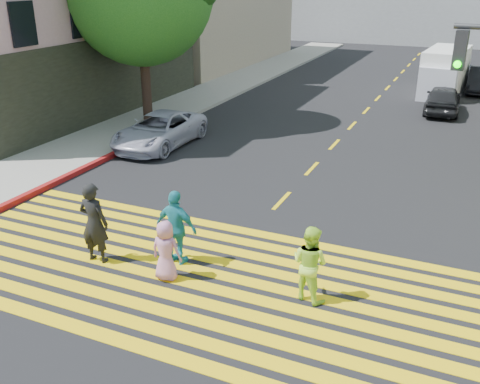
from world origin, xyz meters
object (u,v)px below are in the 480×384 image
Objects in this scene: pedestrian_woman at (310,263)px; silver_car at (455,69)px; pedestrian_child at (166,251)px; pedestrian_extra at (176,228)px; white_sedan at (160,130)px; dark_car_near at (443,99)px; pedestrian_man at (94,223)px; white_van at (444,73)px.

pedestrian_woman is 26.78m from silver_car.
pedestrian_extra is (-0.13, 0.69, 0.20)m from pedestrian_child.
white_sedan is at bearing 72.41° from silver_car.
white_sedan is (-8.23, 7.64, -0.18)m from pedestrian_woman.
pedestrian_extra reaches higher than pedestrian_child.
pedestrian_extra is 9.04m from white_sedan.
white_sedan is (-5.09, 7.47, -0.26)m from pedestrian_extra.
pedestrian_extra is 0.39× the size of white_sedan.
pedestrian_child is 0.35× the size of dark_car_near.
pedestrian_extra is (1.73, 0.66, -0.07)m from pedestrian_man.
pedestrian_extra is at bearing -95.79° from white_van.
pedestrian_man is 1.19× the size of pedestrian_woman.
white_van is (3.93, 21.72, 0.26)m from pedestrian_extra.
dark_car_near is at bearing -100.32° from pedestrian_extra.
pedestrian_woman is at bearing -173.22° from pedestrian_child.
pedestrian_extra reaches higher than pedestrian_woman.
white_van is (0.80, 21.89, 0.34)m from pedestrian_woman.
silver_car is 0.86× the size of white_van.
pedestrian_man reaches higher than dark_car_near.
pedestrian_extra reaches higher than silver_car.
pedestrian_child is 9.69m from white_sedan.
dark_car_near is at bearing -75.22° from pedestrian_woman.
pedestrian_child is 27.59m from silver_car.
dark_car_near is at bearing 98.58° from silver_car.
silver_car reaches higher than white_sedan.
pedestrian_man reaches higher than pedestrian_extra.
pedestrian_child is at bearing 28.42° from pedestrian_woman.
pedestrian_man is 27.90m from silver_car.
pedestrian_child is 0.30× the size of silver_car.
white_sedan is 13.60m from dark_car_near.
pedestrian_woman is at bearing -176.96° from pedestrian_man.
silver_car is at bearing -91.56° from dark_car_near.
silver_car is at bearing 90.41° from white_van.
white_sedan is 1.00× the size of silver_car.
pedestrian_man is 0.50× the size of dark_car_near.
pedestrian_woman is 1.18× the size of pedestrian_child.
white_van is at bearing -87.01° from dark_car_near.
silver_car is 4.90m from white_van.
silver_car is (9.37, 19.11, 0.03)m from white_sedan.
dark_car_near is (4.15, 18.02, -0.02)m from pedestrian_child.
dark_car_near is 9.26m from silver_car.
white_van reaches higher than dark_car_near.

